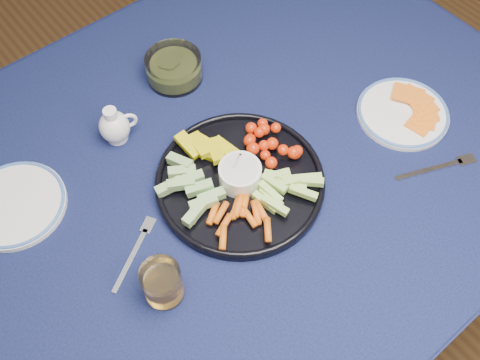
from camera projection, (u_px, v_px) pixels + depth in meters
dining_table at (184, 212)px, 1.14m from camera, size 1.67×1.07×0.75m
crudite_platter at (239, 180)px, 1.05m from camera, size 0.34×0.34×0.11m
creamer_pitcher at (115, 126)px, 1.10m from camera, size 0.08×0.06×0.09m
pickle_bowl at (174, 69)px, 1.20m from camera, size 0.13×0.13×0.06m
cheese_plate at (403, 112)px, 1.16m from camera, size 0.20×0.20×0.02m
juice_tumbler at (163, 284)px, 0.92m from camera, size 0.07×0.07×0.08m
fork_left at (137, 248)px, 0.99m from camera, size 0.15×0.10×0.00m
fork_right at (442, 166)px, 1.09m from camera, size 0.17×0.08×0.00m
side_plate_extra at (15, 204)px, 1.04m from camera, size 0.20×0.20×0.02m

